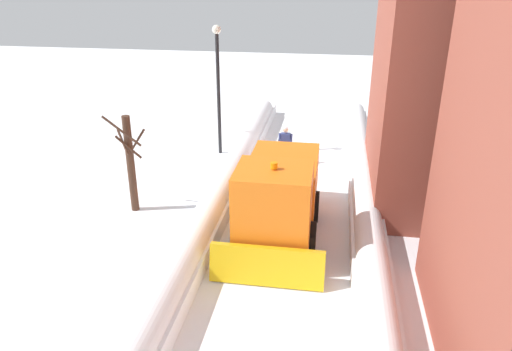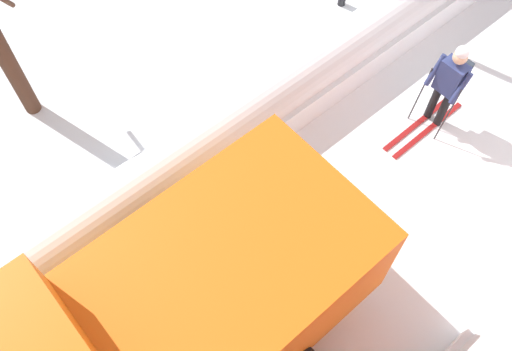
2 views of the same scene
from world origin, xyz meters
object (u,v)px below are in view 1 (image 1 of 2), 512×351
(plow_truck, at_px, (279,194))
(skier, at_px, (285,143))
(street_lamp, at_px, (218,76))
(bare_tree_near, at_px, (130,162))
(traffic_light_pole, at_px, (396,127))

(plow_truck, xyz_separation_m, skier, (0.42, -6.27, -0.48))
(street_lamp, bearing_deg, bare_tree_near, 74.43)
(plow_truck, height_order, street_lamp, street_lamp)
(plow_truck, bearing_deg, skier, -86.19)
(traffic_light_pole, bearing_deg, street_lamp, -32.84)
(plow_truck, bearing_deg, traffic_light_pole, -146.60)
(plow_truck, relative_size, skier, 3.31)
(street_lamp, relative_size, bare_tree_near, 1.61)
(street_lamp, bearing_deg, skier, 163.99)
(plow_truck, distance_m, street_lamp, 8.34)
(street_lamp, bearing_deg, traffic_light_pole, 147.16)
(traffic_light_pole, relative_size, bare_tree_near, 1.22)
(traffic_light_pole, bearing_deg, skier, -42.67)
(street_lamp, xyz_separation_m, bare_tree_near, (1.74, 6.25, -1.79))
(skier, distance_m, traffic_light_pole, 6.02)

